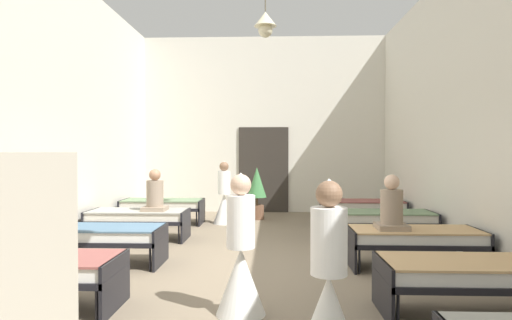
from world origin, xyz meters
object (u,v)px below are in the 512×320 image
Objects in this scene: nurse_far_aisle at (329,295)px; bed_left_row_4 at (163,205)px; bed_left_row_2 at (100,236)px; bed_right_row_3 at (382,218)px; patient_seated_secondary at (392,209)px; patient_seated_primary at (155,195)px; bed_left_row_1 at (30,269)px; bed_right_row_4 at (362,206)px; potted_plant at (257,188)px; bed_left_row_3 at (138,217)px; bed_right_row_2 at (414,238)px; nurse_near_aisle at (241,264)px; nurse_mid_aisle at (224,201)px; bed_right_row_1 at (473,274)px.

bed_left_row_4 is at bearing 49.10° from nurse_far_aisle.
bed_left_row_2 and bed_right_row_3 have the same top height.
nurse_far_aisle reaches higher than patient_seated_secondary.
patient_seated_primary is at bearing -79.95° from bed_left_row_4.
bed_left_row_1 is 1.00× the size of bed_right_row_4.
potted_plant reaches higher than bed_right_row_4.
bed_left_row_2 is 5.10m from potted_plant.
bed_left_row_3 is 2.38× the size of patient_seated_secondary.
patient_seated_secondary is (1.27, 2.88, 0.34)m from nurse_far_aisle.
patient_seated_primary is 0.61× the size of potted_plant.
bed_right_row_4 is 2.63m from potted_plant.
bed_left_row_3 is 0.56m from patient_seated_primary.
patient_seated_secondary is at bearing -100.13° from bed_right_row_3.
bed_right_row_2 is 5.23m from potted_plant.
nurse_near_aisle is at bearing -122.01° from bed_right_row_3.
patient_seated_primary is (-1.10, -2.04, 0.34)m from nurse_mid_aisle.
bed_left_row_2 is (-4.69, 1.90, 0.00)m from bed_right_row_1.
potted_plant is at bearing 50.65° from bed_left_row_3.
bed_right_row_3 is at bearing -90.00° from bed_right_row_4.
bed_left_row_4 is at bearing 100.05° from patient_seated_primary.
bed_left_row_3 is 1.00× the size of bed_right_row_4.
nurse_mid_aisle is (1.45, 3.87, 0.09)m from bed_left_row_2.
bed_left_row_4 is (0.00, 3.80, 0.00)m from bed_left_row_2.
nurse_near_aisle is at bearing -112.73° from bed_right_row_4.
bed_right_row_4 is 3.24m from nurse_mid_aisle.
bed_left_row_1 is 1.45× the size of potted_plant.
potted_plant is at bearing 114.69° from patient_seated_secondary.
nurse_mid_aisle is at bearing 37.96° from nurse_far_aisle.
bed_left_row_2 is at bearing -115.66° from potted_plant.
nurse_near_aisle is at bearing -59.42° from bed_left_row_3.
potted_plant is (-2.49, 0.79, 0.34)m from bed_right_row_4.
bed_left_row_1 is 5.95m from nurse_mid_aisle.
bed_left_row_4 is at bearing 141.00° from bed_right_row_2.
bed_right_row_2 is 1.45× the size of potted_plant.
bed_left_row_4 is 2.38× the size of patient_seated_primary.
bed_right_row_2 is 1.28× the size of nurse_mid_aisle.
nurse_near_aisle is (-2.41, -1.96, 0.09)m from bed_right_row_2.
bed_left_row_2 is at bearing -90.00° from bed_left_row_4.
nurse_mid_aisle is at bearing 75.85° from bed_left_row_1.
bed_left_row_4 is 7.40m from nurse_far_aisle.
patient_seated_secondary reaches higher than bed_right_row_2.
bed_left_row_4 is 6.19m from nurse_near_aisle.
bed_right_row_1 and bed_right_row_2 have the same top height.
bed_right_row_2 is at bearing -90.00° from bed_right_row_4.
bed_left_row_1 is 5.70m from bed_left_row_4.
bed_left_row_2 is 1.00× the size of bed_right_row_2.
bed_left_row_2 is at bearing 157.96° from bed_right_row_1.
bed_right_row_4 is 3.90m from patient_seated_secondary.
patient_seated_primary reaches higher than bed_left_row_2.
bed_right_row_3 is 1.45× the size of potted_plant.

